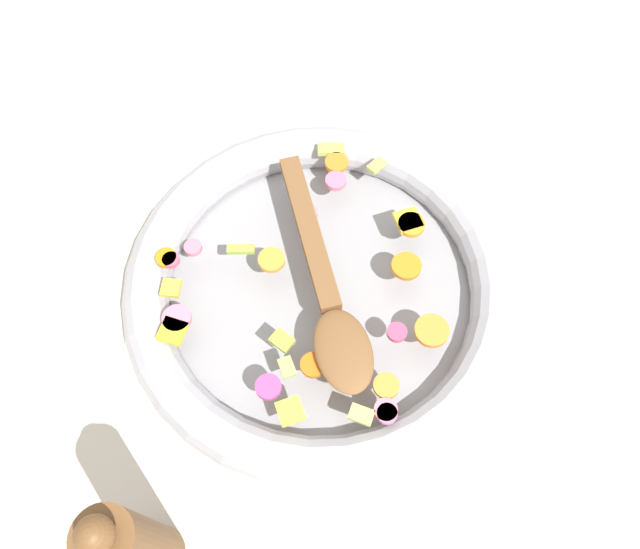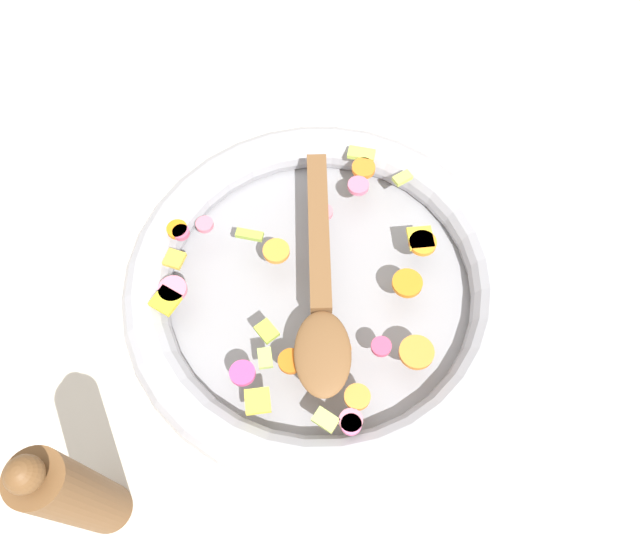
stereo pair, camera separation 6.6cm
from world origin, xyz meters
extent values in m
plane|color=beige|center=(0.00, 0.00, 0.00)|extent=(4.00, 4.00, 0.00)
cylinder|color=gray|center=(0.00, 0.00, 0.01)|extent=(0.38, 0.38, 0.01)
torus|color=#9E9EA5|center=(0.00, 0.00, 0.03)|extent=(0.43, 0.43, 0.05)
cylinder|color=orange|center=(0.03, -0.05, 0.05)|extent=(0.03, 0.03, 0.01)
cylinder|color=orange|center=(0.03, 0.13, 0.05)|extent=(0.03, 0.03, 0.01)
cylinder|color=orange|center=(-0.07, 0.05, 0.05)|extent=(0.03, 0.03, 0.01)
cylinder|color=orange|center=(0.05, 0.09, 0.05)|extent=(0.04, 0.04, 0.01)
cylinder|color=orange|center=(-0.11, -0.09, 0.05)|extent=(0.03, 0.03, 0.01)
cylinder|color=orange|center=(0.11, -0.12, 0.05)|extent=(0.03, 0.03, 0.01)
cylinder|color=orange|center=(0.03, 0.08, 0.05)|extent=(0.04, 0.04, 0.01)
cylinder|color=orange|center=(-0.11, 0.02, 0.05)|extent=(0.04, 0.04, 0.01)
cylinder|color=orange|center=(-0.04, 0.12, 0.05)|extent=(0.05, 0.05, 0.01)
cylinder|color=orange|center=(0.07, 0.07, 0.05)|extent=(0.03, 0.03, 0.01)
cube|color=#B0CF4C|center=(-0.12, -0.11, 0.05)|extent=(0.03, 0.03, 0.01)
cube|color=#94B13E|center=(0.04, -0.08, 0.05)|extent=(0.03, 0.03, 0.01)
cube|color=#AAC65A|center=(0.09, 0.06, 0.05)|extent=(0.02, 0.02, 0.01)
cube|color=#BCCE52|center=(-0.14, -0.06, 0.05)|extent=(0.02, 0.01, 0.01)
cube|color=#A3BC3C|center=(0.08, 0.03, 0.05)|extent=(0.02, 0.02, 0.01)
cube|color=#B5C55F|center=(0.07, 0.14, 0.05)|extent=(0.02, 0.03, 0.01)
cylinder|color=#D74469|center=(-0.01, 0.10, 0.05)|extent=(0.03, 0.03, 0.01)
cylinder|color=#DC7587|center=(-0.04, -0.06, 0.05)|extent=(0.02, 0.02, 0.01)
cylinder|color=#D84284|center=(0.12, 0.06, 0.05)|extent=(0.03, 0.03, 0.01)
cylinder|color=#E66D83|center=(0.08, -0.11, 0.05)|extent=(0.03, 0.03, 0.01)
cylinder|color=pink|center=(0.14, -0.06, 0.05)|extent=(0.04, 0.04, 0.01)
cylinder|color=#D35070|center=(0.11, -0.12, 0.05)|extent=(0.03, 0.03, 0.01)
cylinder|color=pink|center=(0.05, 0.15, 0.05)|extent=(0.02, 0.02, 0.01)
cylinder|color=#DA7184|center=(0.05, 0.15, 0.05)|extent=(0.02, 0.02, 0.01)
cylinder|color=#E26787|center=(-0.09, -0.08, 0.05)|extent=(0.03, 0.03, 0.01)
cube|color=yellow|center=(0.12, 0.09, 0.05)|extent=(0.03, 0.03, 0.01)
cube|color=yellow|center=(-0.12, 0.02, 0.05)|extent=(0.03, 0.03, 0.01)
cube|color=gold|center=(0.15, -0.05, 0.05)|extent=(0.04, 0.04, 0.01)
cube|color=gold|center=(0.13, -0.09, 0.05)|extent=(0.03, 0.03, 0.01)
cube|color=brown|center=(-0.02, -0.04, 0.06)|extent=(0.11, 0.18, 0.01)
ellipsoid|color=brown|center=(0.04, 0.08, 0.06)|extent=(0.09, 0.11, 0.01)
cylinder|color=brown|center=(0.29, 0.10, 0.09)|extent=(0.05, 0.05, 0.18)
sphere|color=brown|center=(0.29, 0.10, 0.19)|extent=(0.03, 0.03, 0.03)
camera|label=1|loc=(0.20, 0.22, 0.64)|focal=35.00mm
camera|label=2|loc=(0.14, 0.26, 0.64)|focal=35.00mm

